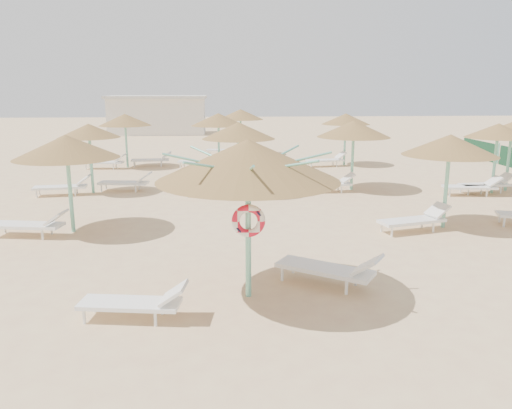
{
  "coord_description": "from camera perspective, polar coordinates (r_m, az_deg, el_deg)",
  "views": [
    {
      "loc": [
        -0.65,
        -9.17,
        3.96
      ],
      "look_at": [
        0.15,
        2.09,
        1.3
      ],
      "focal_mm": 35.0,
      "sensor_mm": 36.0,
      "label": 1
    }
  ],
  "objects": [
    {
      "name": "main_palapa",
      "position": [
        9.14,
        -0.92,
        5.03
      ],
      "size": [
        3.4,
        3.4,
        3.05
      ],
      "color": "#74C9AD",
      "rests_on": "ground"
    },
    {
      "name": "ground",
      "position": [
        10.01,
        -0.01,
        -10.05
      ],
      "size": [
        120.0,
        120.0,
        0.0
      ],
      "primitive_type": "plane",
      "color": "#DDBC86",
      "rests_on": "ground"
    },
    {
      "name": "lounger_main_a",
      "position": [
        9.06,
        -13.45,
        -10.79
      ],
      "size": [
        1.94,
        0.82,
        0.68
      ],
      "rotation": [
        0.0,
        0.0,
        -0.14
      ],
      "color": "white",
      "rests_on": "ground"
    },
    {
      "name": "palapa_field",
      "position": [
        20.37,
        3.9,
        8.58
      ],
      "size": [
        19.44,
        19.1,
        2.71
      ],
      "color": "#74C9AD",
      "rests_on": "ground"
    },
    {
      "name": "service_hut",
      "position": [
        44.55,
        -11.14,
        10.04
      ],
      "size": [
        8.4,
        4.4,
        3.25
      ],
      "color": "silver",
      "rests_on": "ground"
    },
    {
      "name": "lounger_main_b",
      "position": [
        10.32,
        8.59,
        -7.25
      ],
      "size": [
        2.13,
        1.73,
        0.78
      ],
      "rotation": [
        0.0,
        0.0,
        -0.6
      ],
      "color": "white",
      "rests_on": "ground"
    }
  ]
}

